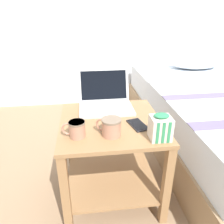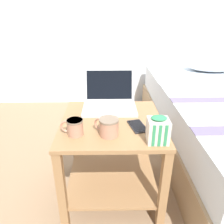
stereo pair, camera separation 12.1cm
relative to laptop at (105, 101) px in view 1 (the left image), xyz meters
name	(u,v)px [view 1 (the left image)]	position (x,y,z in m)	size (l,w,h in m)	color
ground_plane	(111,190)	(0.01, -0.20, -0.59)	(8.00, 8.00, 0.00)	#937556
bedside_table	(111,148)	(0.01, -0.20, -0.24)	(0.60, 0.60, 0.55)	#997047
laptop	(105,101)	(0.00, 0.00, 0.00)	(0.35, 0.31, 0.23)	#B7BABC
mug_front_left	(111,126)	(-0.01, -0.36, 0.01)	(0.13, 0.10, 0.09)	tan
mug_front_right	(76,128)	(-0.18, -0.35, 0.00)	(0.12, 0.09, 0.09)	tan
snack_bag	(160,127)	(0.23, -0.43, 0.02)	(0.11, 0.10, 0.14)	silver
cell_phone	(138,125)	(0.15, -0.28, -0.04)	(0.11, 0.16, 0.01)	black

